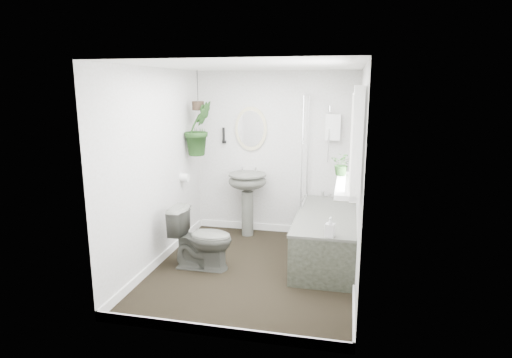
# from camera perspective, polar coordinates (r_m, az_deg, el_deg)

# --- Properties ---
(floor) EXTENTS (2.30, 2.80, 0.02)m
(floor) POSITION_cam_1_polar(r_m,az_deg,el_deg) (5.10, -0.37, -12.09)
(floor) COLOR black
(floor) RESTS_ON ground
(ceiling) EXTENTS (2.30, 2.80, 0.02)m
(ceiling) POSITION_cam_1_polar(r_m,az_deg,el_deg) (4.64, -0.41, 14.97)
(ceiling) COLOR white
(ceiling) RESTS_ON ground
(wall_back) EXTENTS (2.30, 0.02, 2.30)m
(wall_back) POSITION_cam_1_polar(r_m,az_deg,el_deg) (6.10, 2.57, 3.40)
(wall_back) COLOR silver
(wall_back) RESTS_ON ground
(wall_front) EXTENTS (2.30, 0.02, 2.30)m
(wall_front) POSITION_cam_1_polar(r_m,az_deg,el_deg) (3.41, -5.69, -3.84)
(wall_front) COLOR silver
(wall_front) RESTS_ON ground
(wall_left) EXTENTS (0.02, 2.80, 2.30)m
(wall_left) POSITION_cam_1_polar(r_m,az_deg,el_deg) (5.11, -13.17, 1.35)
(wall_left) COLOR silver
(wall_left) RESTS_ON ground
(wall_right) EXTENTS (0.02, 2.80, 2.30)m
(wall_right) POSITION_cam_1_polar(r_m,az_deg,el_deg) (4.62, 13.77, 0.16)
(wall_right) COLOR silver
(wall_right) RESTS_ON ground
(skirting) EXTENTS (2.30, 2.80, 0.10)m
(skirting) POSITION_cam_1_polar(r_m,az_deg,el_deg) (5.07, -0.37, -11.47)
(skirting) COLOR white
(skirting) RESTS_ON floor
(bathtub) EXTENTS (0.72, 1.72, 0.58)m
(bathtub) POSITION_cam_1_polar(r_m,az_deg,el_deg) (5.34, 9.31, -7.60)
(bathtub) COLOR #50524A
(bathtub) RESTS_ON floor
(bath_screen) EXTENTS (0.04, 0.72, 1.40)m
(bath_screen) POSITION_cam_1_polar(r_m,az_deg,el_deg) (5.60, 6.58, 3.88)
(bath_screen) COLOR silver
(bath_screen) RESTS_ON bathtub
(shower_box) EXTENTS (0.20, 0.10, 0.35)m
(shower_box) POSITION_cam_1_polar(r_m,az_deg,el_deg) (5.89, 10.23, 6.83)
(shower_box) COLOR white
(shower_box) RESTS_ON wall_back
(oval_mirror) EXTENTS (0.46, 0.03, 0.62)m
(oval_mirror) POSITION_cam_1_polar(r_m,az_deg,el_deg) (6.08, -0.69, 6.71)
(oval_mirror) COLOR beige
(oval_mirror) RESTS_ON wall_back
(wall_sconce) EXTENTS (0.04, 0.04, 0.22)m
(wall_sconce) POSITION_cam_1_polar(r_m,az_deg,el_deg) (6.18, -4.34, 5.84)
(wall_sconce) COLOR black
(wall_sconce) RESTS_ON wall_back
(toilet_roll_holder) EXTENTS (0.11, 0.11, 0.11)m
(toilet_roll_holder) POSITION_cam_1_polar(r_m,az_deg,el_deg) (5.77, -9.53, 0.19)
(toilet_roll_holder) COLOR white
(toilet_roll_holder) RESTS_ON wall_left
(window_recess) EXTENTS (0.08, 1.00, 0.90)m
(window_recess) POSITION_cam_1_polar(r_m,az_deg,el_deg) (3.85, 13.28, 5.34)
(window_recess) COLOR white
(window_recess) RESTS_ON wall_right
(window_sill) EXTENTS (0.18, 1.00, 0.04)m
(window_sill) POSITION_cam_1_polar(r_m,az_deg,el_deg) (3.92, 11.96, -0.72)
(window_sill) COLOR white
(window_sill) RESTS_ON wall_right
(window_blinds) EXTENTS (0.01, 0.86, 0.76)m
(window_blinds) POSITION_cam_1_polar(r_m,az_deg,el_deg) (3.85, 12.61, 5.37)
(window_blinds) COLOR white
(window_blinds) RESTS_ON wall_right
(toilet) EXTENTS (0.72, 0.41, 0.73)m
(toilet) POSITION_cam_1_polar(r_m,az_deg,el_deg) (5.06, -7.24, -7.81)
(toilet) COLOR #50524A
(toilet) RESTS_ON floor
(pedestal_sink) EXTENTS (0.62, 0.56, 0.90)m
(pedestal_sink) POSITION_cam_1_polar(r_m,az_deg,el_deg) (6.06, -1.15, -3.40)
(pedestal_sink) COLOR #50524A
(pedestal_sink) RESTS_ON floor
(sill_plant) EXTENTS (0.25, 0.24, 0.22)m
(sill_plant) POSITION_cam_1_polar(r_m,az_deg,el_deg) (4.19, 11.41, 1.98)
(sill_plant) COLOR black
(sill_plant) RESTS_ON window_sill
(hanging_plant) EXTENTS (0.50, 0.51, 0.73)m
(hanging_plant) POSITION_cam_1_polar(r_m,az_deg,el_deg) (5.85, -7.65, 6.69)
(hanging_plant) COLOR black
(hanging_plant) RESTS_ON ceiling
(soap_bottle) EXTENTS (0.11, 0.11, 0.21)m
(soap_bottle) POSITION_cam_1_polar(r_m,az_deg,el_deg) (4.46, 9.84, -6.31)
(soap_bottle) COLOR black
(soap_bottle) RESTS_ON bathtub
(hanging_pot) EXTENTS (0.16, 0.16, 0.12)m
(hanging_pot) POSITION_cam_1_polar(r_m,az_deg,el_deg) (5.83, -7.73, 9.66)
(hanging_pot) COLOR black
(hanging_pot) RESTS_ON ceiling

